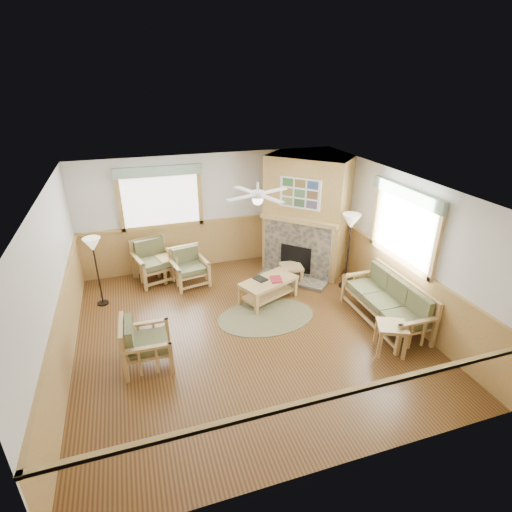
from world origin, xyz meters
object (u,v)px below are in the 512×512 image
object	(u,v)px
end_table_sofa	(390,338)
floor_lamp_left	(97,272)
armchair_left	(147,343)
armchair_back_left	(155,261)
footstool	(291,274)
sofa	(386,302)
armchair_back_right	(189,267)
end_table_chairs	(170,267)
coffee_table	(268,290)
floor_lamp_right	(348,251)

from	to	relation	value
end_table_sofa	floor_lamp_left	world-z (taller)	floor_lamp_left
armchair_left	end_table_sofa	bearing A→B (deg)	-101.45
armchair_back_left	end_table_sofa	size ratio (longest dim) A/B	1.74
armchair_left	footstool	world-z (taller)	armchair_left
sofa	armchair_back_left	size ratio (longest dim) A/B	2.05
armchair_back_right	sofa	bearing A→B (deg)	-49.48
armchair_back_left	end_table_chairs	xyz separation A→B (m)	(0.32, -0.02, -0.19)
floor_lamp_left	footstool	bearing A→B (deg)	-4.40
armchair_back_right	armchair_left	xyz separation A→B (m)	(-1.09, -2.50, 0.01)
footstool	end_table_sofa	bearing A→B (deg)	-77.24
armchair_back_left	footstool	world-z (taller)	armchair_back_left
armchair_left	coffee_table	distance (m)	2.84
armchair_back_left	floor_lamp_right	size ratio (longest dim) A/B	0.55
armchair_back_right	floor_lamp_left	size ratio (longest dim) A/B	0.55
armchair_back_left	end_table_chairs	distance (m)	0.37
footstool	armchair_left	bearing A→B (deg)	-149.92
end_table_chairs	floor_lamp_left	size ratio (longest dim) A/B	0.38
armchair_back_right	floor_lamp_left	bearing A→B (deg)	178.63
sofa	floor_lamp_right	xyz separation A→B (m)	(0.00, 1.46, 0.41)
armchair_back_left	coffee_table	xyz separation A→B (m)	(2.14, -1.64, -0.23)
armchair_left	end_table_chairs	distance (m)	2.99
armchair_left	end_table_chairs	world-z (taller)	armchair_left
coffee_table	floor_lamp_right	xyz separation A→B (m)	(1.82, 0.03, 0.61)
floor_lamp_right	armchair_back_left	bearing A→B (deg)	157.94
end_table_sofa	footstool	distance (m)	2.89
sofa	floor_lamp_left	size ratio (longest dim) A/B	1.30
floor_lamp_left	armchair_left	bearing A→B (deg)	-70.82
sofa	armchair_left	world-z (taller)	sofa
coffee_table	end_table_sofa	size ratio (longest dim) A/B	2.22
footstool	floor_lamp_right	xyz separation A→B (m)	(1.06, -0.57, 0.64)
end_table_chairs	footstool	size ratio (longest dim) A/B	1.17
armchair_left	floor_lamp_left	world-z (taller)	floor_lamp_left
coffee_table	armchair_back_left	bearing A→B (deg)	119.12
sofa	end_table_chairs	bearing A→B (deg)	-129.80
armchair_back_left	floor_lamp_right	world-z (taller)	floor_lamp_right
end_table_chairs	armchair_back_left	bearing A→B (deg)	175.79
armchair_left	footstool	xyz separation A→B (m)	(3.27, 1.89, -0.22)
armchair_back_left	end_table_sofa	distance (m)	5.23
coffee_table	end_table_chairs	xyz separation A→B (m)	(-1.82, 1.61, 0.04)
coffee_table	footstool	size ratio (longest dim) A/B	2.51
armchair_left	end_table_sofa	distance (m)	4.02
end_table_chairs	floor_lamp_left	xyz separation A→B (m)	(-1.47, -0.70, 0.46)
end_table_sofa	floor_lamp_right	xyz separation A→B (m)	(0.42, 2.25, 0.58)
sofa	end_table_chairs	xyz separation A→B (m)	(-3.63, 3.04, -0.16)
coffee_table	floor_lamp_right	bearing A→B (deg)	-22.44
armchair_left	floor_lamp_right	distance (m)	4.55
armchair_left	end_table_chairs	xyz separation A→B (m)	(0.70, 2.91, -0.14)
coffee_table	floor_lamp_right	world-z (taller)	floor_lamp_right
coffee_table	end_table_sofa	bearing A→B (deg)	-81.33
floor_lamp_right	armchair_left	bearing A→B (deg)	-162.95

